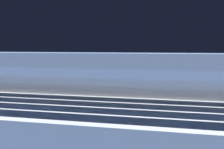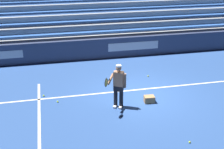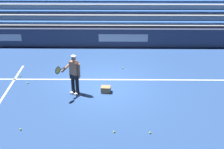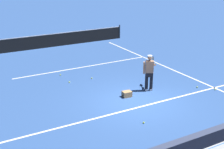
{
  "view_description": "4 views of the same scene",
  "coord_description": "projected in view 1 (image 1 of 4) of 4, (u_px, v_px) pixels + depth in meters",
  "views": [
    {
      "loc": [
        2.97,
        -14.17,
        3.56
      ],
      "look_at": [
        0.57,
        1.71,
        0.91
      ],
      "focal_mm": 28.0,
      "sensor_mm": 36.0,
      "label": 1
    },
    {
      "loc": [
        3.63,
        10.94,
        5.8
      ],
      "look_at": [
        1.41,
        0.83,
        1.39
      ],
      "focal_mm": 50.0,
      "sensor_mm": 36.0,
      "label": 2
    },
    {
      "loc": [
        -0.51,
        12.24,
        6.46
      ],
      "look_at": [
        -0.38,
        0.22,
        0.61
      ],
      "focal_mm": 50.0,
      "sensor_mm": 36.0,
      "label": 3
    },
    {
      "loc": [
        -7.0,
        -10.18,
        5.65
      ],
      "look_at": [
        -0.34,
        1.64,
        0.8
      ],
      "focal_mm": 50.0,
      "sensor_mm": 36.0,
      "label": 4
    }
  ],
  "objects": [
    {
      "name": "back_wall_sponsor_board",
      "position": [
        86.0,
        98.0,
        10.19
      ],
      "size": [
        26.43,
        0.25,
        1.1
      ],
      "color": "#384260",
      "rests_on": "ground"
    },
    {
      "name": "tennis_player",
      "position": [
        117.0,
        77.0,
        15.31
      ],
      "size": [
        0.91,
        0.87,
        1.71
      ],
      "color": "black",
      "rests_on": "ground"
    },
    {
      "name": "court_service_line_white",
      "position": [
        112.0,
        77.0,
        20.21
      ],
      "size": [
        8.22,
        0.1,
        0.01
      ],
      "primitive_type": "cube",
      "color": "white",
      "rests_on": "ground"
    },
    {
      "name": "tennis_net",
      "position": [
        117.0,
        67.0,
        25.28
      ],
      "size": [
        11.09,
        0.09,
        1.07
      ],
      "color": "#33383D",
      "rests_on": "ground"
    },
    {
      "name": "tennis_ball_far_right",
      "position": [
        143.0,
        89.0,
        14.26
      ],
      "size": [
        0.07,
        0.07,
        0.07
      ],
      "primitive_type": "sphere",
      "color": "#CCE533",
      "rests_on": "ground"
    },
    {
      "name": "tennis_ball_by_box",
      "position": [
        150.0,
        92.0,
        13.55
      ],
      "size": [
        0.07,
        0.07,
        0.07
      ],
      "primitive_type": "sphere",
      "color": "#CCE533",
      "rests_on": "ground"
    },
    {
      "name": "court_sideline_white",
      "position": [
        149.0,
        80.0,
        18.14
      ],
      "size": [
        0.1,
        12.0,
        0.01
      ],
      "primitive_type": "cube",
      "color": "white",
      "rests_on": "ground"
    },
    {
      "name": "tennis_ball_midcourt",
      "position": [
        105.0,
        80.0,
        18.34
      ],
      "size": [
        0.07,
        0.07,
        0.07
      ],
      "primitive_type": "sphere",
      "color": "#CCE533",
      "rests_on": "ground"
    },
    {
      "name": "tennis_ball_far_left",
      "position": [
        93.0,
        79.0,
        18.56
      ],
      "size": [
        0.07,
        0.07,
        0.07
      ],
      "primitive_type": "sphere",
      "color": "#CCE533",
      "rests_on": "ground"
    },
    {
      "name": "tennis_ball_on_baseline",
      "position": [
        136.0,
        81.0,
        17.75
      ],
      "size": [
        0.07,
        0.07,
        0.07
      ],
      "primitive_type": "sphere",
      "color": "#CCE533",
      "rests_on": "ground"
    },
    {
      "name": "bleacher_stand",
      "position": [
        68.0,
        110.0,
        7.59
      ],
      "size": [
        25.11,
        4.0,
        3.85
      ],
      "color": "#9EA3A8",
      "rests_on": "ground"
    },
    {
      "name": "tennis_ball_toward_net",
      "position": [
        86.0,
        93.0,
        13.27
      ],
      "size": [
        0.07,
        0.07,
        0.07
      ],
      "primitive_type": "sphere",
      "color": "#CCE533",
      "rests_on": "ground"
    },
    {
      "name": "ground_plane",
      "position": [
        102.0,
        88.0,
        14.84
      ],
      "size": [
        160.0,
        160.0,
        0.0
      ],
      "primitive_type": "plane",
      "color": "#2D5193"
    },
    {
      "name": "court_baseline_white",
      "position": [
        101.0,
        90.0,
        14.35
      ],
      "size": [
        12.0,
        0.1,
        0.01
      ],
      "primitive_type": "cube",
      "color": "white",
      "rests_on": "ground"
    },
    {
      "name": "ball_box_cardboard",
      "position": [
        103.0,
        85.0,
        15.49
      ],
      "size": [
        0.42,
        0.33,
        0.26
      ],
      "primitive_type": "cube",
      "rotation": [
        0.0,
        0.0,
        -0.08
      ],
      "color": "#A87F51",
      "rests_on": "ground"
    },
    {
      "name": "tennis_ball_near_player",
      "position": [
        144.0,
        80.0,
        18.08
      ],
      "size": [
        0.07,
        0.07,
        0.07
      ],
      "primitive_type": "sphere",
      "color": "#CCE533",
      "rests_on": "ground"
    },
    {
      "name": "tennis_ball_stray_back",
      "position": [
        96.0,
        77.0,
        19.77
      ],
      "size": [
        0.07,
        0.07,
        0.07
      ],
      "primitive_type": "sphere",
      "color": "#CCE533",
      "rests_on": "ground"
    }
  ]
}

